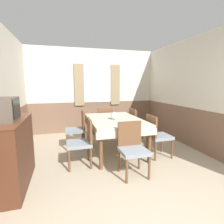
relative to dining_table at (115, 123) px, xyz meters
The scene contains 12 objects.
wall_back 2.04m from the dining_table, 93.34° to the left, with size 4.34×0.10×2.60m.
wall_right 2.00m from the dining_table, ahead, with size 0.05×4.75×2.60m.
dining_table is the anchor object (origin of this frame).
chair_right_near 0.93m from the dining_table, 32.82° to the right, with size 0.44×0.44×0.88m.
chair_right_far 0.93m from the dining_table, 32.82° to the left, with size 0.44×0.44×0.88m.
chair_left_near 0.93m from the dining_table, 147.18° to the right, with size 0.44×0.44×0.88m.
chair_head_near 1.05m from the dining_table, 90.00° to the right, with size 0.44×0.44×0.88m.
chair_head_window 1.05m from the dining_table, 90.00° to the left, with size 0.44×0.44×0.88m.
chair_left_far 0.93m from the dining_table, 147.18° to the left, with size 0.44×0.44×0.88m.
sideboard 2.06m from the dining_table, 154.47° to the right, with size 0.46×1.19×1.01m.
tv 2.15m from the dining_table, 151.74° to the right, with size 0.29×0.44×0.32m.
vase 0.20m from the dining_table, 114.03° to the right, with size 0.16×0.16×0.16m.
Camera 1 is at (-0.96, -1.18, 1.51)m, focal length 28.00 mm.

